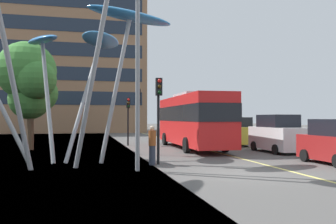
{
  "coord_description": "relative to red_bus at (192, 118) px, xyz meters",
  "views": [
    {
      "loc": [
        -5.84,
        -12.69,
        2.13
      ],
      "look_at": [
        -0.82,
        8.75,
        2.5
      ],
      "focal_mm": 38.26,
      "sensor_mm": 36.0,
      "label": 1
    }
  ],
  "objects": [
    {
      "name": "ground",
      "position": [
        -2.18,
        -11.26,
        -2.16
      ],
      "size": [
        120.0,
        240.0,
        0.1
      ],
      "color": "#54514F"
    },
    {
      "name": "red_bus",
      "position": [
        0.0,
        0.0,
        0.0
      ],
      "size": [
        2.9,
        11.26,
        3.86
      ],
      "color": "red",
      "rests_on": "ground"
    },
    {
      "name": "leaf_sculpture",
      "position": [
        -8.28,
        -6.47,
        4.39
      ],
      "size": [
        12.01,
        9.99,
        9.06
      ],
      "color": "#9EA0A5",
      "rests_on": "ground"
    },
    {
      "name": "traffic_light_kerb_near",
      "position": [
        -4.04,
        -7.95,
        0.75
      ],
      "size": [
        0.28,
        0.42,
        3.96
      ],
      "color": "black",
      "rests_on": "ground"
    },
    {
      "name": "traffic_light_kerb_far",
      "position": [
        -4.32,
        -3.37,
        0.65
      ],
      "size": [
        0.28,
        0.42,
        3.81
      ],
      "color": "black",
      "rests_on": "ground"
    },
    {
      "name": "traffic_light_island_mid",
      "position": [
        -4.04,
        3.7,
        0.57
      ],
      "size": [
        0.28,
        0.42,
        3.69
      ],
      "color": "black",
      "rests_on": "ground"
    },
    {
      "name": "car_parked_mid",
      "position": [
        4.39,
        -3.83,
        -1.01
      ],
      "size": [
        2.06,
        4.37,
        2.34
      ],
      "color": "silver",
      "rests_on": "ground"
    },
    {
      "name": "car_parked_far",
      "position": [
        4.22,
        1.86,
        -1.09
      ],
      "size": [
        1.91,
        3.81,
        2.18
      ],
      "color": "gold",
      "rests_on": "ground"
    },
    {
      "name": "car_side_street",
      "position": [
        3.97,
        8.11,
        -1.02
      ],
      "size": [
        1.96,
        4.16,
        2.33
      ],
      "color": "navy",
      "rests_on": "ground"
    },
    {
      "name": "street_lamp",
      "position": [
        -5.0,
        -9.61,
        3.43
      ],
      "size": [
        1.35,
        0.44,
        8.93
      ],
      "color": "gray",
      "rests_on": "ground"
    },
    {
      "name": "tree_pavement_near",
      "position": [
        -10.87,
        1.44,
        2.49
      ],
      "size": [
        3.98,
        4.61,
        7.23
      ],
      "color": "brown",
      "rests_on": "ground"
    },
    {
      "name": "pedestrian",
      "position": [
        -4.34,
        -7.97,
        -1.21
      ],
      "size": [
        0.34,
        0.34,
        1.78
      ],
      "color": "#2D3342",
      "rests_on": "ground"
    },
    {
      "name": "backdrop_building",
      "position": [
        -11.14,
        35.12,
        8.08
      ],
      "size": [
        25.38,
        15.71,
        20.36
      ],
      "color": "#936B4C",
      "rests_on": "ground"
    }
  ]
}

